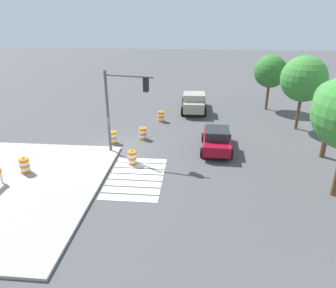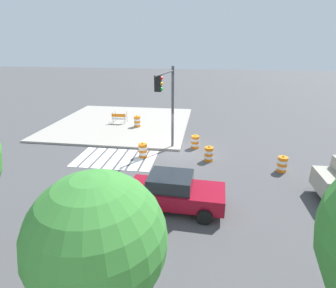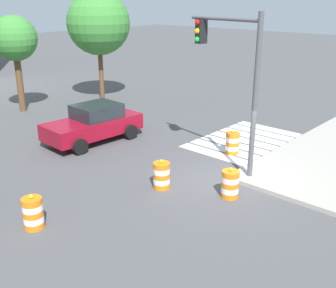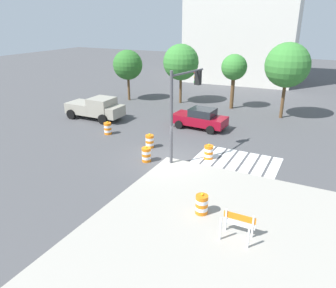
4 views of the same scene
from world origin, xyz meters
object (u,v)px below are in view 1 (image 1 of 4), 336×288
sports_car (217,139)px  traffic_barrel_median_near (113,137)px  traffic_barrel_on_sidewalk (25,165)px  street_tree_streetside_mid (333,100)px  traffic_barrel_median_far (161,116)px  traffic_light_pole (123,98)px  traffic_barrel_near_corner (132,158)px  pickup_truck (194,102)px  traffic_barrel_crosswalk_end (143,133)px  street_tree_corner_lot (270,72)px  street_tree_streetside_near (304,79)px

sports_car → traffic_barrel_median_near: 7.57m
traffic_barrel_on_sidewalk → street_tree_streetside_mid: size_ratio=0.20×
traffic_barrel_median_near → traffic_barrel_median_far: same height
traffic_light_pole → traffic_barrel_near_corner: bearing=26.1°
pickup_truck → traffic_barrel_near_corner: 12.28m
traffic_barrel_crosswalk_end → traffic_light_pole: bearing=-14.6°
sports_car → traffic_barrel_on_sidewalk: bearing=-67.9°
traffic_barrel_median_near → traffic_barrel_on_sidewalk: bearing=-37.4°
traffic_barrel_near_corner → street_tree_corner_lot: street_tree_corner_lot is taller
pickup_truck → traffic_barrel_near_corner: pickup_truck is taller
traffic_barrel_on_sidewalk → street_tree_corner_lot: street_tree_corner_lot is taller
traffic_barrel_near_corner → traffic_barrel_median_near: 3.91m
traffic_light_pole → street_tree_corner_lot: 16.35m
sports_car → street_tree_streetside_near: bearing=125.8°
pickup_truck → street_tree_streetside_mid: (9.43, 8.78, 2.94)m
sports_car → traffic_barrel_on_sidewalk: sports_car is taller
traffic_barrel_crosswalk_end → traffic_barrel_median_near: same height
sports_car → traffic_light_pole: size_ratio=0.80×
traffic_barrel_median_far → street_tree_corner_lot: (-4.61, 9.92, 3.24)m
traffic_barrel_on_sidewalk → traffic_light_pole: (-3.44, 5.36, 3.31)m
traffic_barrel_near_corner → traffic_barrel_crosswalk_end: 4.26m
sports_car → street_tree_streetside_mid: 7.70m
pickup_truck → traffic_light_pole: bearing=-23.5°
traffic_barrel_on_sidewalk → street_tree_corner_lot: size_ratio=0.19×
sports_car → street_tree_corner_lot: 11.99m
traffic_barrel_median_near → traffic_barrel_on_sidewalk: 6.58m
pickup_truck → traffic_barrel_on_sidewalk: (13.64, -9.79, -0.37)m
street_tree_corner_lot → traffic_barrel_crosswalk_end: bearing=-50.8°
traffic_barrel_on_sidewalk → traffic_barrel_median_near: bearing=142.6°
traffic_barrel_crosswalk_end → traffic_barrel_on_sidewalk: traffic_barrel_on_sidewalk is taller
traffic_barrel_near_corner → traffic_barrel_crosswalk_end: (-4.26, -0.02, 0.00)m
traffic_barrel_near_corner → street_tree_corner_lot: 17.28m
pickup_truck → traffic_light_pole: (10.19, -4.43, 2.94)m
sports_car → traffic_barrel_median_far: 7.32m
pickup_truck → traffic_barrel_crosswalk_end: 8.34m
traffic_barrel_crosswalk_end → street_tree_streetside_mid: 13.12m
traffic_barrel_crosswalk_end → street_tree_streetside_near: (-3.39, 12.24, 3.68)m
traffic_barrel_crosswalk_end → traffic_barrel_on_sidewalk: bearing=-44.4°
traffic_barrel_median_far → traffic_barrel_crosswalk_end: bearing=-12.2°
traffic_barrel_median_far → street_tree_streetside_near: 11.93m
traffic_barrel_median_near → street_tree_streetside_mid: (1.02, 14.57, 3.46)m
street_tree_streetside_mid → pickup_truck: bearing=-137.1°
traffic_barrel_median_far → street_tree_streetside_mid: bearing=61.8°
traffic_light_pole → street_tree_streetside_mid: traffic_light_pole is taller
street_tree_streetside_near → street_tree_corner_lot: bearing=-165.6°
traffic_barrel_near_corner → traffic_barrel_on_sidewalk: bearing=-72.4°
traffic_barrel_median_near → street_tree_streetside_mid: size_ratio=0.20×
traffic_barrel_on_sidewalk → street_tree_streetside_near: size_ratio=0.17×
traffic_barrel_crosswalk_end → traffic_light_pole: 4.48m
traffic_barrel_median_near → traffic_barrel_median_far: (-5.19, 2.99, 0.00)m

